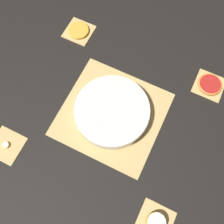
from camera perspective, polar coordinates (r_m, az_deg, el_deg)
name	(u,v)px	position (r m, az deg, el deg)	size (l,w,h in m)	color
ground_plane	(112,114)	(1.08, 0.00, -0.51)	(6.00, 6.00, 0.00)	black
bamboo_mat_center	(112,114)	(1.07, 0.00, -0.45)	(0.40, 0.39, 0.01)	tan
coaster_mat_near_left	(209,85)	(1.20, 20.39, 5.47)	(0.12, 0.12, 0.01)	tan
coaster_mat_near_right	(79,31)	(1.28, -7.22, 17.03)	(0.12, 0.12, 0.01)	tan
coaster_mat_far_left	(155,222)	(1.02, 9.34, -22.48)	(0.12, 0.12, 0.01)	tan
coaster_mat_far_right	(6,145)	(1.12, -22.00, -6.74)	(0.12, 0.12, 0.01)	tan
fruit_salad_bowl	(112,111)	(1.04, 0.00, 0.19)	(0.30, 0.30, 0.06)	silver
apple_half	(156,222)	(1.00, 9.56, -22.53)	(0.07, 0.07, 0.04)	gold
orange_slice_whole	(79,30)	(1.27, -7.27, 17.25)	(0.10, 0.10, 0.01)	#F9A338
banana_coin_single	(6,145)	(1.11, -22.14, -6.65)	(0.03, 0.03, 0.01)	#F7EFC6
grapefruit_slice	(210,84)	(1.19, 20.54, 5.65)	(0.10, 0.10, 0.01)	#B2231E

